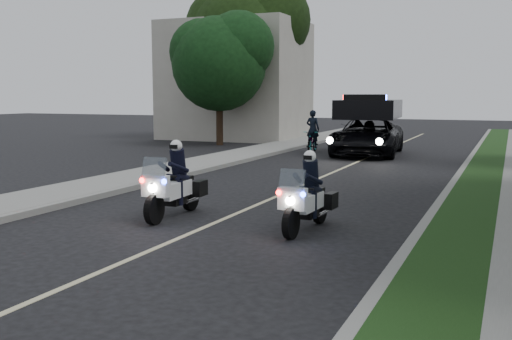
{
  "coord_description": "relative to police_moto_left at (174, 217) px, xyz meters",
  "views": [
    {
      "loc": [
        5.6,
        -6.97,
        2.65
      ],
      "look_at": [
        0.43,
        4.98,
        1.0
      ],
      "focal_mm": 41.63,
      "sensor_mm": 36.0,
      "label": 1
    }
  ],
  "objects": [
    {
      "name": "sidewalk_left",
      "position": [
        -4.09,
        5.97,
        0.08
      ],
      "size": [
        2.0,
        60.0,
        0.16
      ],
      "primitive_type": "cube",
      "color": "gray",
      "rests_on": "ground"
    },
    {
      "name": "police_moto_left",
      "position": [
        0.0,
        0.0,
        0.0
      ],
      "size": [
        0.79,
        2.02,
        1.69
      ],
      "primitive_type": null,
      "rotation": [
        0.0,
        0.0,
        0.05
      ],
      "color": "silver",
      "rests_on": "ground"
    },
    {
      "name": "lane_marking",
      "position": [
        1.11,
        5.97,
        0.0
      ],
      "size": [
        0.12,
        50.0,
        0.01
      ],
      "primitive_type": "cube",
      "color": "#BFB78C",
      "rests_on": "ground"
    },
    {
      "name": "police_moto_right",
      "position": [
        3.08,
        -0.09,
        0.0
      ],
      "size": [
        0.75,
        1.89,
        1.58
      ],
      "primitive_type": null,
      "rotation": [
        0.0,
        0.0,
        -0.05
      ],
      "color": "white",
      "rests_on": "ground"
    },
    {
      "name": "building_far",
      "position": [
        -8.89,
        21.97,
        3.5
      ],
      "size": [
        8.0,
        6.0,
        7.0
      ],
      "primitive_type": "cube",
      "color": "#A8A396",
      "rests_on": "ground"
    },
    {
      "name": "tree_left_far",
      "position": [
        -8.28,
        21.93,
        0.0
      ],
      "size": [
        8.09,
        8.09,
        11.35
      ],
      "primitive_type": null,
      "rotation": [
        0.0,
        0.0,
        0.21
      ],
      "color": "black",
      "rests_on": "ground"
    },
    {
      "name": "bicycle",
      "position": [
        -1.81,
        15.37,
        0.0
      ],
      "size": [
        0.87,
        1.95,
        0.98
      ],
      "primitive_type": "imported",
      "rotation": [
        0.0,
        0.0,
        0.12
      ],
      "color": "black",
      "rests_on": "ground"
    },
    {
      "name": "grass_verge",
      "position": [
        5.91,
        5.97,
        0.08
      ],
      "size": [
        1.2,
        60.0,
        0.16
      ],
      "primitive_type": "cube",
      "color": "#193814",
      "rests_on": "ground"
    },
    {
      "name": "police_suv",
      "position": [
        0.82,
        15.12,
        0.0
      ],
      "size": [
        3.23,
        6.12,
        2.87
      ],
      "primitive_type": "imported",
      "rotation": [
        0.0,
        0.0,
        0.09
      ],
      "color": "black",
      "rests_on": "ground"
    },
    {
      "name": "cyclist",
      "position": [
        -1.81,
        15.37,
        0.0
      ],
      "size": [
        0.67,
        0.48,
        1.76
      ],
      "primitive_type": "imported",
      "rotation": [
        0.0,
        0.0,
        3.05
      ],
      "color": "black",
      "rests_on": "ground"
    },
    {
      "name": "curb_right",
      "position": [
        5.21,
        5.97,
        0.07
      ],
      "size": [
        0.2,
        60.0,
        0.15
      ],
      "primitive_type": "cube",
      "color": "gray",
      "rests_on": "ground"
    },
    {
      "name": "tree_left_near",
      "position": [
        -7.55,
        17.12,
        0.0
      ],
      "size": [
        5.54,
        5.54,
        8.29
      ],
      "primitive_type": null,
      "rotation": [
        0.0,
        0.0,
        0.12
      ],
      "color": "#123614",
      "rests_on": "ground"
    },
    {
      "name": "curb_left",
      "position": [
        -2.99,
        5.97,
        0.07
      ],
      "size": [
        0.2,
        60.0,
        0.15
      ],
      "primitive_type": "cube",
      "color": "gray",
      "rests_on": "ground"
    },
    {
      "name": "ground",
      "position": [
        1.11,
        -4.03,
        0.0
      ],
      "size": [
        120.0,
        120.0,
        0.0
      ],
      "primitive_type": "plane",
      "color": "black",
      "rests_on": "ground"
    }
  ]
}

